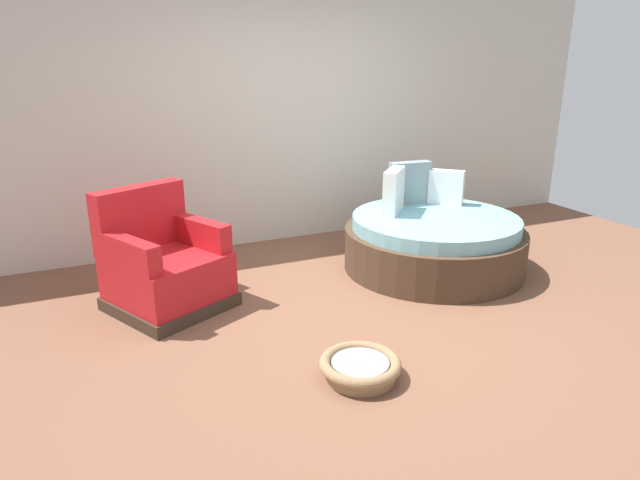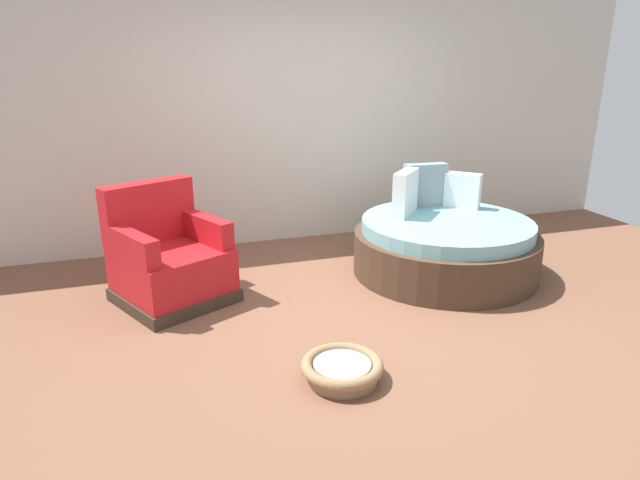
# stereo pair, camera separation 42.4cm
# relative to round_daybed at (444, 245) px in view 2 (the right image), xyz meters

# --- Properties ---
(ground_plane) EXTENTS (8.00, 8.00, 0.02)m
(ground_plane) POSITION_rel_round_daybed_xyz_m (-1.08, -0.69, -0.27)
(ground_plane) COLOR brown
(back_wall) EXTENTS (8.00, 0.12, 2.64)m
(back_wall) POSITION_rel_round_daybed_xyz_m (-1.08, 1.47, 1.05)
(back_wall) COLOR beige
(back_wall) RESTS_ON ground_plane
(round_daybed) EXTENTS (1.66, 1.66, 0.92)m
(round_daybed) POSITION_rel_round_daybed_xyz_m (0.00, 0.00, 0.00)
(round_daybed) COLOR #473323
(round_daybed) RESTS_ON ground_plane
(red_armchair) EXTENTS (1.07, 1.07, 0.94)m
(red_armchair) POSITION_rel_round_daybed_xyz_m (-2.43, 0.16, 0.07)
(red_armchair) COLOR #38281E
(red_armchair) RESTS_ON ground_plane
(pet_basket) EXTENTS (0.51, 0.51, 0.13)m
(pet_basket) POSITION_rel_round_daybed_xyz_m (-1.51, -1.40, -0.19)
(pet_basket) COLOR #8E704C
(pet_basket) RESTS_ON ground_plane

